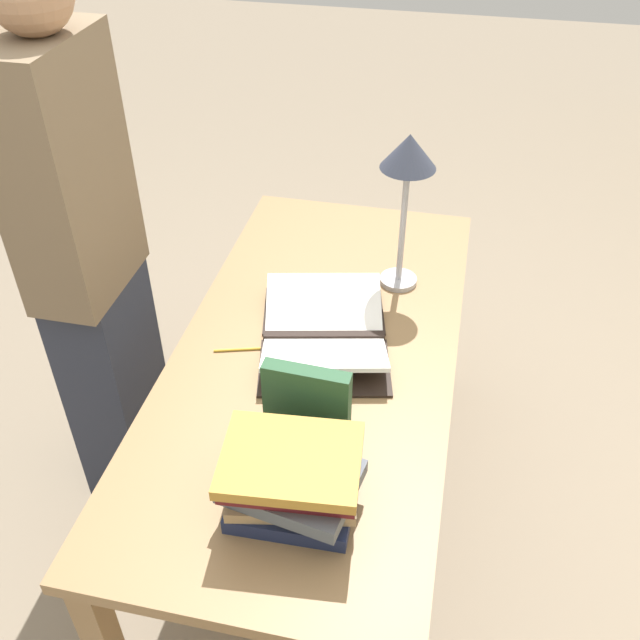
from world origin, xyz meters
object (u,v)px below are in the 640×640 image
at_px(pencil, 245,349).
at_px(reading_lamp, 408,166).
at_px(coffee_mug, 315,396).
at_px(book_stack_tall, 292,481).
at_px(person_reader, 91,275).
at_px(open_book, 324,332).
at_px(book_standing_upright, 307,407).

bearing_deg(pencil, reading_lamp, 137.91).
bearing_deg(coffee_mug, reading_lamp, 167.12).
relative_size(book_stack_tall, person_reader, 0.18).
xyz_separation_m(book_stack_tall, person_reader, (-0.58, -0.73, 0.01)).
bearing_deg(open_book, person_reader, -104.41).
height_order(coffee_mug, person_reader, person_reader).
relative_size(book_stack_tall, reading_lamp, 0.63).
relative_size(open_book, person_reader, 0.31).
relative_size(pencil, person_reader, 0.10).
relative_size(book_stack_tall, coffee_mug, 2.78).
distance_m(reading_lamp, pencil, 0.66).
bearing_deg(pencil, book_stack_tall, 27.94).
relative_size(open_book, coffee_mug, 4.85).
relative_size(open_book, book_stack_tall, 1.74).
height_order(book_stack_tall, person_reader, person_reader).
bearing_deg(person_reader, open_book, -91.96).
bearing_deg(book_stack_tall, person_reader, -128.31).
relative_size(book_standing_upright, coffee_mug, 2.07).
relative_size(coffee_mug, pencil, 0.66).
xyz_separation_m(reading_lamp, person_reader, (0.29, -0.85, -0.29)).
bearing_deg(person_reader, book_standing_upright, -118.39).
bearing_deg(book_stack_tall, book_standing_upright, -176.49).
distance_m(open_book, pencil, 0.22).
xyz_separation_m(reading_lamp, pencil, (0.40, -0.36, -0.38)).
xyz_separation_m(open_book, reading_lamp, (-0.31, 0.16, 0.36)).
height_order(book_stack_tall, coffee_mug, book_stack_tall).
xyz_separation_m(book_standing_upright, coffee_mug, (-0.10, -0.00, -0.07)).
height_order(reading_lamp, person_reader, person_reader).
height_order(book_stack_tall, reading_lamp, reading_lamp).
distance_m(book_stack_tall, reading_lamp, 0.92).
bearing_deg(pencil, open_book, 114.74).
xyz_separation_m(coffee_mug, pencil, (-0.17, -0.23, -0.04)).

